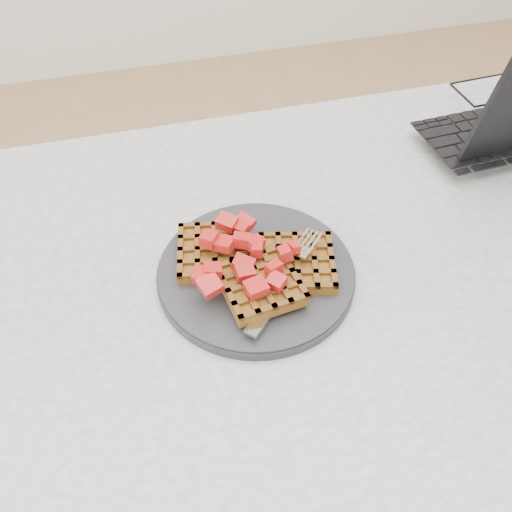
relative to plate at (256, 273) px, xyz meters
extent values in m
plane|color=tan|center=(0.10, -0.04, -0.76)|extent=(4.00, 4.00, 0.00)
cube|color=beige|center=(0.10, -0.04, -0.02)|extent=(1.20, 0.80, 0.03)
cube|color=white|center=(0.65, 0.31, -0.40)|extent=(0.06, 0.06, 0.72)
cylinder|color=#242426|center=(0.00, 0.00, 0.00)|extent=(0.25, 0.25, 0.02)
imported|color=black|center=(0.50, 0.22, 0.01)|extent=(0.37, 0.25, 0.03)
camera|label=1|loc=(-0.12, -0.46, 0.54)|focal=40.00mm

